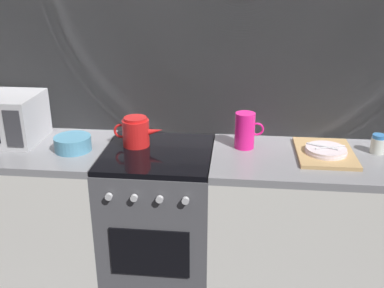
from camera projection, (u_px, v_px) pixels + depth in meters
The scene contains 11 objects.
ground_plane at pixel (162, 284), 2.77m from camera, with size 8.00×8.00×0.00m, color #2D2D33.
back_wall at pixel (166, 83), 2.62m from camera, with size 3.60×0.05×2.40m.
counter_left at pixel (13, 214), 2.69m from camera, with size 1.20×0.60×0.90m.
stove_unit at pixel (160, 222), 2.60m from camera, with size 0.60×0.63×0.90m.
counter_right at pixel (317, 231), 2.52m from camera, with size 1.20×0.60×0.90m.
microwave at pixel (0, 118), 2.55m from camera, with size 0.46×0.35×0.27m.
kettle at pixel (136, 132), 2.49m from camera, with size 0.28×0.15×0.17m.
mixing_bowl at pixel (73, 143), 2.43m from camera, with size 0.20×0.20×0.08m, color teal.
pitcher at pixel (245, 130), 2.45m from camera, with size 0.16×0.11×0.20m.
dish_pile at pixel (325, 152), 2.38m from camera, with size 0.30×0.40×0.06m.
spice_jar at pixel (378, 144), 2.40m from camera, with size 0.08×0.08×0.10m.
Camera 1 is at (0.42, -2.21, 1.85)m, focal length 41.71 mm.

